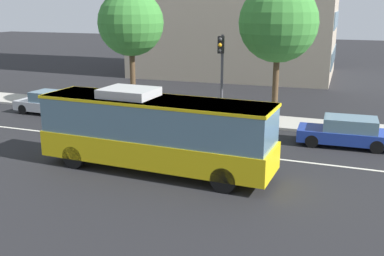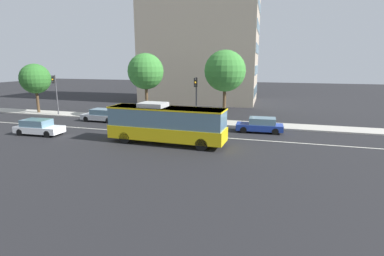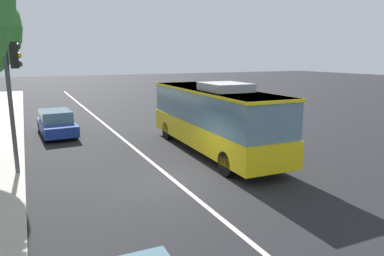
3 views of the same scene
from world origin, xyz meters
The scene contains 13 objects.
ground_plane centered at (0.00, 0.00, 0.00)m, with size 160.00×160.00×0.00m, color black.
sidewalk_kerb centered at (0.00, 6.50, 0.07)m, with size 80.00×2.87×0.14m, color #B2ADA3.
lane_centre_line centered at (0.00, 0.00, 0.01)m, with size 76.00×0.16×0.01m, color silver.
transit_bus centered at (2.73, -3.29, 1.81)m, with size 10.08×2.84×3.46m.
sedan_silver centered at (-8.08, 3.78, 0.72)m, with size 4.55×1.93×1.46m.
sedan_blue centered at (10.10, 3.26, 0.72)m, with size 4.58×2.01×1.46m.
sedan_white centered at (-10.18, -3.67, 0.72)m, with size 4.57×1.99×1.46m.
traffic_light_near_corner centered at (2.97, 5.17, 3.56)m, with size 0.32×0.62×5.20m.
traffic_light_mid_block centered at (-15.76, 5.51, 3.56)m, with size 0.35×0.62×5.20m.
street_tree_kerbside_left centered at (-3.74, 6.92, 5.69)m, with size 4.27×4.27×7.85m.
street_tree_kerbside_centre centered at (5.81, 6.92, 5.83)m, with size 4.57×4.57×8.13m.
street_tree_kerbside_right centered at (-19.50, 6.35, 4.62)m, with size 3.92×3.92×6.60m.
office_block_background centered at (-1.67, 25.39, 11.90)m, with size 19.43×13.59×23.80m.
Camera 2 is at (11.69, -26.30, 6.80)m, focal length 27.98 mm.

